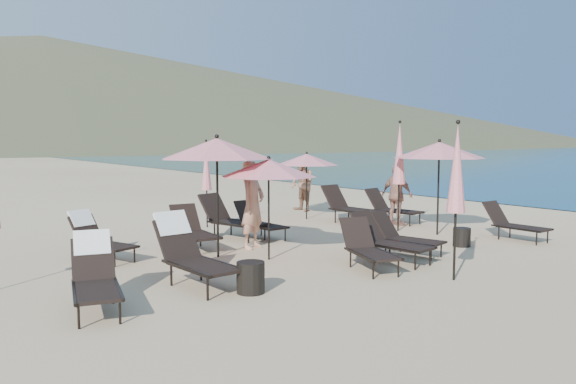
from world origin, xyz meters
TOP-DOWN VIEW (x-y plane):
  - ground at (0.00, 0.00)m, footprint 800.00×800.00m
  - volcanic_headland at (71.37, 302.62)m, footprint 690.00×690.00m
  - lounger_0 at (-6.00, 0.32)m, footprint 0.96×1.73m
  - lounger_1 at (-4.34, 0.70)m, footprint 0.81×1.89m
  - lounger_2 at (-1.21, -0.17)m, footprint 1.03×1.63m
  - lounger_3 at (-0.44, 0.05)m, footprint 0.87×1.71m
  - lounger_4 at (0.32, 0.32)m, footprint 0.91×1.56m
  - lounger_5 at (3.70, 0.00)m, footprint 0.61×1.53m
  - lounger_6 at (-4.97, 3.53)m, footprint 1.03×1.63m
  - lounger_7 at (-2.95, 3.41)m, footprint 0.75×1.65m
  - lounger_8 at (-1.58, 4.19)m, footprint 1.13×1.92m
  - lounger_9 at (-1.04, 3.76)m, footprint 0.67×1.54m
  - lounger_10 at (2.38, 4.32)m, footprint 0.89×1.89m
  - lounger_11 at (3.41, 3.67)m, footprint 0.90×1.73m
  - umbrella_open_0 at (-2.92, 2.39)m, footprint 2.30×2.30m
  - umbrella_open_1 at (-2.22, 1.58)m, footprint 1.91×1.91m
  - umbrella_open_2 at (2.83, 1.54)m, footprint 2.22×2.22m
  - umbrella_open_3 at (1.89, 5.68)m, footprint 1.87×1.87m
  - umbrella_closed_0 at (-0.59, -1.61)m, footprint 0.32×0.32m
  - umbrella_closed_1 at (2.47, 2.52)m, footprint 0.34×0.34m
  - umbrella_closed_3 at (-1.28, 5.99)m, footprint 0.28×0.28m
  - side_table_0 at (-3.81, -0.28)m, footprint 0.44×0.44m
  - side_table_1 at (2.03, 0.21)m, footprint 0.39×0.39m
  - beachgoer_a at (-1.85, 2.75)m, footprint 0.83×0.72m
  - beachgoer_b at (2.90, 7.23)m, footprint 0.73×0.92m
  - beachgoer_c at (3.14, 3.21)m, footprint 0.52×1.04m

SIDE VIEW (x-z plane):
  - ground at x=0.00m, z-range 0.00..0.00m
  - side_table_1 at x=2.03m, z-range 0.00..0.42m
  - side_table_0 at x=-3.81m, z-range 0.00..0.49m
  - lounger_4 at x=0.32m, z-range -0.03..0.82m
  - lounger_9 at x=-1.04m, z-range -0.03..0.84m
  - lounger_5 at x=3.70m, z-range -0.03..0.85m
  - lounger_2 at x=-1.21m, z-range -0.03..0.85m
  - lounger_7 at x=-2.95m, z-range -0.03..0.89m
  - lounger_3 at x=-0.44m, z-range -0.03..0.91m
  - lounger_11 at x=3.41m, z-range -0.03..0.92m
  - lounger_6 at x=-4.97m, z-range -0.02..0.94m
  - lounger_8 at x=-1.58m, z-range -0.03..1.00m
  - lounger_0 at x=-6.00m, z-range -0.02..1.00m
  - lounger_10 at x=2.38m, z-range -0.03..1.01m
  - lounger_1 at x=-4.34m, z-range -0.03..1.12m
  - beachgoer_c at x=3.14m, z-range 0.00..1.71m
  - beachgoer_b at x=2.90m, z-range 0.00..1.84m
  - beachgoer_a at x=-1.85m, z-range 0.00..1.92m
  - umbrella_closed_3 at x=-1.28m, z-range 0.47..2.84m
  - umbrella_open_3 at x=1.89m, z-range 0.77..2.79m
  - umbrella_open_1 at x=-2.22m, z-range 0.79..2.84m
  - umbrella_closed_0 at x=-0.59m, z-range 0.53..3.22m
  - umbrella_closed_1 at x=2.47m, z-range 0.56..3.43m
  - umbrella_open_2 at x=2.83m, z-range 0.92..3.31m
  - umbrella_open_0 at x=-2.92m, z-range 0.95..3.43m
  - volcanic_headland at x=71.37m, z-range -1.01..53.99m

